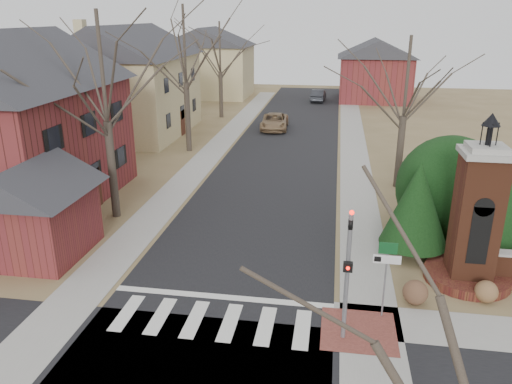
% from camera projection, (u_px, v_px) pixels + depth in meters
% --- Properties ---
extents(ground, '(120.00, 120.00, 0.00)m').
position_uv_depth(ground, '(206.00, 335.00, 15.88)').
color(ground, brown).
rests_on(ground, ground).
extents(main_street, '(8.00, 70.00, 0.01)m').
position_uv_depth(main_street, '(282.00, 154.00, 36.33)').
color(main_street, black).
rests_on(main_street, ground).
extents(crosswalk_zone, '(8.00, 2.20, 0.02)m').
position_uv_depth(crosswalk_zone, '(212.00, 321.00, 16.62)').
color(crosswalk_zone, silver).
rests_on(crosswalk_zone, ground).
extents(stop_bar, '(8.00, 0.35, 0.02)m').
position_uv_depth(stop_bar, '(222.00, 297.00, 18.01)').
color(stop_bar, silver).
rests_on(stop_bar, ground).
extents(sidewalk_right_main, '(2.00, 60.00, 0.02)m').
position_uv_depth(sidewalk_right_main, '(355.00, 157.00, 35.55)').
color(sidewalk_right_main, gray).
rests_on(sidewalk_right_main, ground).
extents(sidewalk_left, '(2.00, 60.00, 0.02)m').
position_uv_depth(sidewalk_left, '(213.00, 151.00, 37.11)').
color(sidewalk_left, gray).
rests_on(sidewalk_left, ground).
extents(curb_apron, '(2.40, 2.40, 0.02)m').
position_uv_depth(curb_apron, '(358.00, 331.00, 16.09)').
color(curb_apron, brown).
rests_on(curb_apron, ground).
extents(traffic_signal_pole, '(0.28, 0.41, 4.50)m').
position_uv_depth(traffic_signal_pole, '(348.00, 265.00, 14.90)').
color(traffic_signal_pole, slate).
rests_on(traffic_signal_pole, ground).
extents(sign_post, '(0.90, 0.07, 2.75)m').
position_uv_depth(sign_post, '(386.00, 265.00, 16.24)').
color(sign_post, slate).
rests_on(sign_post, ground).
extents(brick_gate_monument, '(3.20, 3.20, 6.47)m').
position_uv_depth(brick_gate_monument, '(474.00, 229.00, 18.45)').
color(brick_gate_monument, brown).
rests_on(brick_gate_monument, ground).
extents(house_brick_left, '(9.80, 11.80, 9.42)m').
position_uv_depth(house_brick_left, '(6.00, 117.00, 25.55)').
color(house_brick_left, maroon).
rests_on(house_brick_left, ground).
extents(house_stucco_left, '(9.80, 12.80, 9.28)m').
position_uv_depth(house_stucco_left, '(128.00, 79.00, 41.45)').
color(house_stucco_left, '#CBB687').
rests_on(house_stucco_left, ground).
extents(garage_left, '(4.80, 4.80, 4.29)m').
position_uv_depth(garage_left, '(31.00, 205.00, 20.57)').
color(garage_left, maroon).
rests_on(garage_left, ground).
extents(house_distant_left, '(10.80, 8.80, 8.53)m').
position_uv_depth(house_distant_left, '(208.00, 61.00, 60.86)').
color(house_distant_left, '#CBB687').
rests_on(house_distant_left, ground).
extents(house_distant_right, '(8.80, 8.80, 7.30)m').
position_uv_depth(house_distant_right, '(375.00, 69.00, 58.08)').
color(house_distant_right, maroon).
rests_on(house_distant_right, ground).
extents(evergreen_near, '(2.80, 2.80, 4.10)m').
position_uv_depth(evergreen_near, '(417.00, 203.00, 20.54)').
color(evergreen_near, '#473D33').
rests_on(evergreen_near, ground).
extents(evergreen_mid, '(3.40, 3.40, 4.70)m').
position_uv_depth(evergreen_mid, '(494.00, 191.00, 21.06)').
color(evergreen_mid, '#473D33').
rests_on(evergreen_mid, ground).
extents(evergreen_mass, '(4.80, 4.80, 4.80)m').
position_uv_depth(evergreen_mass, '(450.00, 184.00, 22.56)').
color(evergreen_mass, black).
rests_on(evergreen_mass, ground).
extents(bare_tree_0, '(8.05, 8.05, 11.15)m').
position_uv_depth(bare_tree_0, '(101.00, 60.00, 22.70)').
color(bare_tree_0, '#473D33').
rests_on(bare_tree_0, ground).
extents(bare_tree_1, '(8.40, 8.40, 11.64)m').
position_uv_depth(bare_tree_1, '(184.00, 39.00, 34.67)').
color(bare_tree_1, '#473D33').
rests_on(bare_tree_1, ground).
extents(bare_tree_2, '(7.35, 7.35, 10.19)m').
position_uv_depth(bare_tree_2, '(220.00, 43.00, 47.17)').
color(bare_tree_2, '#473D33').
rests_on(bare_tree_2, ground).
extents(bare_tree_3, '(7.00, 7.00, 9.70)m').
position_uv_depth(bare_tree_3, '(408.00, 71.00, 27.38)').
color(bare_tree_3, '#473D33').
rests_on(bare_tree_3, ground).
extents(pickup_truck, '(2.52, 5.04, 1.37)m').
position_uv_depth(pickup_truck, '(275.00, 122.00, 44.04)').
color(pickup_truck, '#8B6D4B').
rests_on(pickup_truck, ground).
extents(distant_car, '(1.70, 4.25, 1.37)m').
position_uv_depth(distant_car, '(318.00, 95.00, 58.18)').
color(distant_car, '#2E3035').
rests_on(distant_car, ground).
extents(dry_shrub_left, '(0.88, 0.88, 0.88)m').
position_uv_depth(dry_shrub_left, '(415.00, 292.00, 17.50)').
color(dry_shrub_left, brown).
rests_on(dry_shrub_left, ground).
extents(dry_shrub_right, '(0.80, 0.80, 0.80)m').
position_uv_depth(dry_shrub_right, '(486.00, 292.00, 17.63)').
color(dry_shrub_right, brown).
rests_on(dry_shrub_right, ground).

